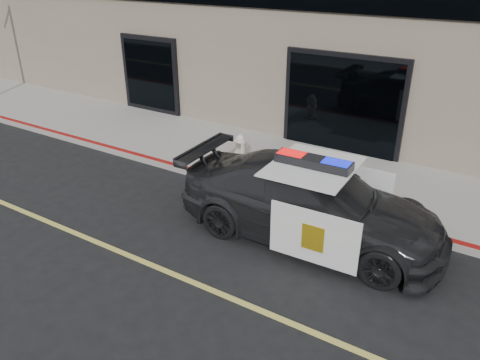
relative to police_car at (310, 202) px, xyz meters
The scene contains 4 objects.
ground 2.58m from the police_car, 92.76° to the right, with size 120.00×120.00×0.00m, color black.
sidewalk_n 2.88m from the police_car, 92.43° to the left, with size 60.00×3.50×0.15m, color gray.
police_car is the anchor object (origin of this frame).
fire_hydrant 3.65m from the police_car, 144.42° to the left, with size 0.37×0.52×0.83m.
Camera 1 is at (3.24, -5.17, 5.19)m, focal length 35.00 mm.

